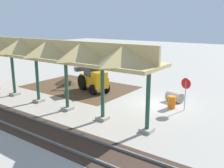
# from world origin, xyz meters

# --- Properties ---
(ground_plane) EXTENTS (120.00, 120.00, 0.00)m
(ground_plane) POSITION_xyz_m (0.00, 0.00, 0.00)
(ground_plane) COLOR #9E998E
(dirt_work_zone) EXTENTS (10.05, 7.00, 0.01)m
(dirt_work_zone) POSITION_xyz_m (8.52, -0.33, 0.00)
(dirt_work_zone) COLOR #4C3823
(dirt_work_zone) RESTS_ON ground
(platform_canopy) EXTENTS (17.10, 3.20, 4.90)m
(platform_canopy) POSITION_xyz_m (6.38, 4.96, 4.16)
(platform_canopy) COLOR #9E998E
(platform_canopy) RESTS_ON ground
(rail_tracks) EXTENTS (60.00, 2.58, 0.15)m
(rail_tracks) POSITION_xyz_m (0.00, 8.41, 0.03)
(rail_tracks) COLOR slate
(rail_tracks) RESTS_ON ground
(stop_sign) EXTENTS (0.74, 0.23, 2.34)m
(stop_sign) POSITION_xyz_m (-2.03, 0.24, 1.69)
(stop_sign) COLOR gray
(stop_sign) RESTS_ON ground
(backhoe) EXTENTS (5.13, 3.06, 2.82)m
(backhoe) POSITION_xyz_m (6.63, -0.09, 1.27)
(backhoe) COLOR orange
(backhoe) RESTS_ON ground
(dirt_mound) EXTENTS (5.23, 5.23, 1.40)m
(dirt_mound) POSITION_xyz_m (10.55, -0.63, 0.00)
(dirt_mound) COLOR #4C3823
(dirt_mound) RESTS_ON ground
(concrete_pipe) EXTENTS (1.45, 1.14, 0.80)m
(concrete_pipe) POSITION_xyz_m (-0.68, -1.26, 0.40)
(concrete_pipe) COLOR #9E9384
(concrete_pipe) RESTS_ON ground
(traffic_barrel) EXTENTS (0.56, 0.56, 0.90)m
(traffic_barrel) POSITION_xyz_m (-1.10, 0.32, 0.45)
(traffic_barrel) COLOR orange
(traffic_barrel) RESTS_ON ground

